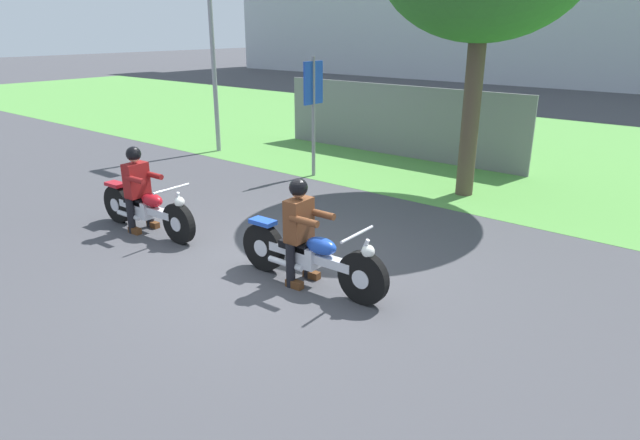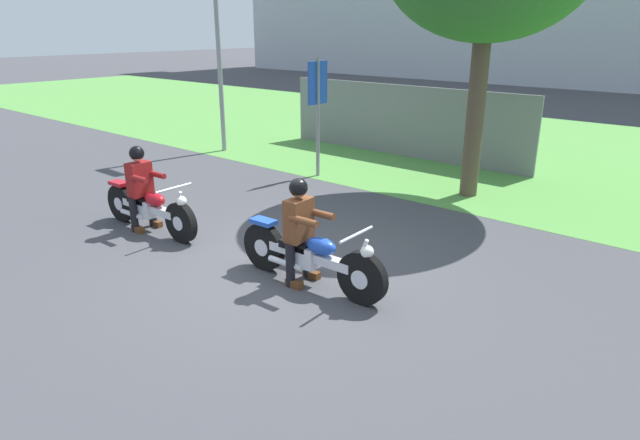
{
  "view_description": "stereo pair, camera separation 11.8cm",
  "coord_description": "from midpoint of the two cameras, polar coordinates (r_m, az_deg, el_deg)",
  "views": [
    {
      "loc": [
        4.89,
        -5.14,
        3.21
      ],
      "look_at": [
        0.67,
        -0.0,
        0.85
      ],
      "focal_mm": 30.82,
      "sensor_mm": 36.0,
      "label": 1
    },
    {
      "loc": [
        4.98,
        -5.07,
        3.21
      ],
      "look_at": [
        0.67,
        -0.0,
        0.85
      ],
      "focal_mm": 30.82,
      "sensor_mm": 36.0,
      "label": 2
    }
  ],
  "objects": [
    {
      "name": "grass_verge",
      "position": [
        16.04,
        20.8,
        6.74
      ],
      "size": [
        60.0,
        12.0,
        0.01
      ],
      "primitive_type": "cube",
      "color": "#549342",
      "rests_on": "ground"
    },
    {
      "name": "fence_segment",
      "position": [
        14.47,
        7.72,
        10.19
      ],
      "size": [
        7.0,
        0.06,
        1.8
      ],
      "primitive_type": "cube",
      "color": "slate",
      "rests_on": "ground"
    },
    {
      "name": "rider_follow",
      "position": [
        9.39,
        -18.78,
        3.73
      ],
      "size": [
        0.56,
        0.48,
        1.4
      ],
      "rotation": [
        0.0,
        0.0,
        0.04
      ],
      "color": "black",
      "rests_on": "ground"
    },
    {
      "name": "rider_lead",
      "position": [
        7.02,
        -2.57,
        -0.32
      ],
      "size": [
        0.56,
        0.48,
        1.42
      ],
      "rotation": [
        0.0,
        0.0,
        0.04
      ],
      "color": "black",
      "rests_on": "ground"
    },
    {
      "name": "motorcycle_follow",
      "position": [
        9.37,
        -17.92,
        1.07
      ],
      "size": [
        2.26,
        0.66,
        0.88
      ],
      "rotation": [
        0.0,
        0.0,
        0.04
      ],
      "color": "black",
      "rests_on": "ground"
    },
    {
      "name": "ground",
      "position": [
        7.79,
        -4.25,
        -4.85
      ],
      "size": [
        120.0,
        120.0,
        0.0
      ],
      "primitive_type": "plane",
      "color": "#424247"
    },
    {
      "name": "streetlight_pole",
      "position": [
        14.85,
        -11.16,
        19.48
      ],
      "size": [
        0.96,
        0.2,
        5.18
      ],
      "color": "gray",
      "rests_on": "ground"
    },
    {
      "name": "motorcycle_lead",
      "position": [
        7.07,
        -1.48,
        -3.83
      ],
      "size": [
        2.3,
        0.66,
        0.9
      ],
      "rotation": [
        0.0,
        0.0,
        0.04
      ],
      "color": "black",
      "rests_on": "ground"
    },
    {
      "name": "sign_banner",
      "position": [
        12.16,
        -0.98,
        12.52
      ],
      "size": [
        0.08,
        0.6,
        2.6
      ],
      "color": "gray",
      "rests_on": "ground"
    }
  ]
}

